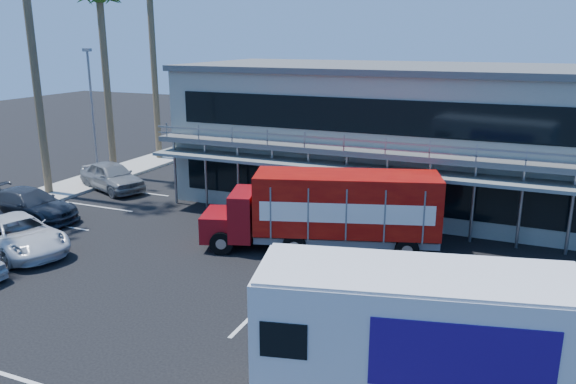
% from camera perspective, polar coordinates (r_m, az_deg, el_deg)
% --- Properties ---
extents(ground, '(120.00, 120.00, 0.00)m').
position_cam_1_polar(ground, '(19.86, -8.30, -10.69)').
color(ground, black).
rests_on(ground, ground).
extents(building, '(22.40, 12.00, 7.30)m').
position_cam_1_polar(building, '(31.17, 10.74, 5.86)').
color(building, gray).
rests_on(building, ground).
extents(curb_strip, '(3.00, 32.00, 0.16)m').
position_cam_1_polar(curb_strip, '(33.47, -25.27, -0.99)').
color(curb_strip, '#A5A399').
rests_on(curb_strip, ground).
extents(palm_e, '(2.80, 2.80, 12.25)m').
position_cam_1_polar(palm_e, '(37.15, -18.56, 17.57)').
color(palm_e, brown).
rests_on(palm_e, ground).
extents(light_pole_far, '(0.50, 0.25, 8.09)m').
position_cam_1_polar(light_pole_far, '(35.51, -19.24, 7.80)').
color(light_pole_far, gray).
rests_on(light_pole_far, ground).
extents(red_truck, '(10.02, 5.07, 3.30)m').
position_cam_1_polar(red_truck, '(23.46, 4.27, -1.66)').
color(red_truck, maroon).
rests_on(red_truck, ground).
extents(white_van, '(7.77, 4.16, 3.61)m').
position_cam_1_polar(white_van, '(13.81, 12.82, -14.35)').
color(white_van, silver).
rests_on(white_van, ground).
extents(parked_car_c, '(5.88, 4.10, 1.49)m').
position_cam_1_polar(parked_car_c, '(26.02, -25.68, -3.93)').
color(parked_car_c, silver).
rests_on(parked_car_c, ground).
extents(parked_car_d, '(5.40, 2.43, 1.54)m').
position_cam_1_polar(parked_car_d, '(30.29, -24.80, -1.19)').
color(parked_car_d, '#282D36').
rests_on(parked_car_d, ground).
extents(parked_car_e, '(5.32, 3.68, 1.68)m').
position_cam_1_polar(parked_car_e, '(34.45, -17.46, 1.54)').
color(parked_car_e, slate).
rests_on(parked_car_e, ground).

